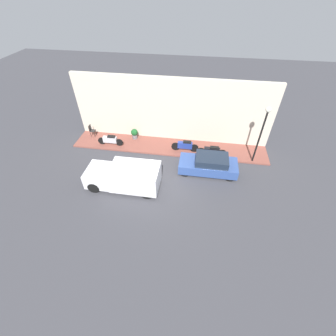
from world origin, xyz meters
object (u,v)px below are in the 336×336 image
at_px(scooter_silver, 110,140).
at_px(motorcycle_black, 212,151).
at_px(cafe_chair, 92,130).
at_px(parked_car, 209,164).
at_px(motorcycle_blue, 185,146).
at_px(streetlamp, 263,126).
at_px(potted_plant, 134,133).
at_px(delivery_van, 124,176).

bearing_deg(scooter_silver, motorcycle_black, -91.21).
distance_m(motorcycle_black, cafe_chair, 9.97).
height_order(parked_car, motorcycle_blue, parked_car).
distance_m(motorcycle_blue, motorcycle_black, 2.05).
xyz_separation_m(streetlamp, cafe_chair, (1.36, 12.87, -2.37)).
relative_size(motorcycle_blue, scooter_silver, 1.02).
relative_size(parked_car, motorcycle_black, 1.83).
height_order(potted_plant, cafe_chair, cafe_chair).
distance_m(motorcycle_blue, scooter_silver, 5.90).
relative_size(streetlamp, potted_plant, 5.00).
xyz_separation_m(delivery_van, cafe_chair, (5.14, 4.41, -0.19)).
height_order(motorcycle_blue, streetlamp, streetlamp).
bearing_deg(delivery_van, cafe_chair, 40.64).
height_order(parked_car, streetlamp, streetlamp).
distance_m(motorcycle_black, streetlamp, 3.88).
distance_m(scooter_silver, streetlamp, 11.19).
height_order(delivery_van, cafe_chair, delivery_van).
relative_size(motorcycle_black, scooter_silver, 1.06).
bearing_deg(delivery_van, motorcycle_blue, -39.28).
bearing_deg(scooter_silver, potted_plant, -54.37).
xyz_separation_m(motorcycle_blue, motorcycle_black, (-0.27, -2.03, -0.05)).
distance_m(motorcycle_blue, streetlamp, 5.59).
bearing_deg(parked_car, delivery_van, 113.01).
xyz_separation_m(motorcycle_blue, scooter_silver, (-0.10, 5.90, -0.02)).
relative_size(motorcycle_blue, potted_plant, 2.44).
xyz_separation_m(potted_plant, cafe_chair, (-0.16, 3.61, 0.09)).
relative_size(delivery_van, motorcycle_blue, 2.24).
xyz_separation_m(motorcycle_black, streetlamp, (-0.17, -2.97, 2.49)).
xyz_separation_m(parked_car, scooter_silver, (1.88, 7.72, -0.07)).
bearing_deg(potted_plant, cafe_chair, 92.48).
xyz_separation_m(delivery_van, potted_plant, (5.30, 0.80, -0.27)).
bearing_deg(potted_plant, motorcycle_blue, -104.21).
distance_m(potted_plant, cafe_chair, 3.62).
distance_m(streetlamp, potted_plant, 9.70).
bearing_deg(motorcycle_black, cafe_chair, 83.14).
distance_m(delivery_van, potted_plant, 5.37).
bearing_deg(motorcycle_blue, motorcycle_black, -97.56).
height_order(motorcycle_black, scooter_silver, scooter_silver).
bearing_deg(cafe_chair, motorcycle_black, -96.86).
xyz_separation_m(motorcycle_black, cafe_chair, (1.19, 9.90, 0.13)).
xyz_separation_m(scooter_silver, streetlamp, (-0.34, -10.90, 2.47)).
bearing_deg(parked_car, motorcycle_blue, 42.45).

